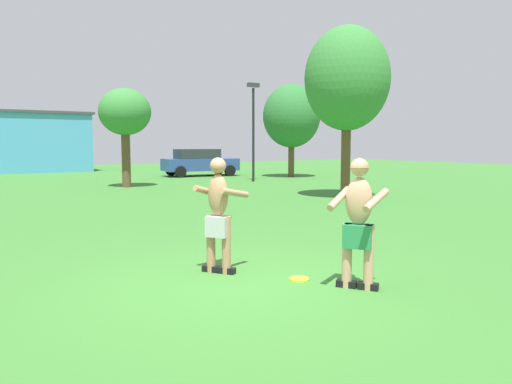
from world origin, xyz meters
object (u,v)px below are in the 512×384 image
Objects in this scene: car_blue_near_post at (199,162)px; lamp_post at (253,120)px; player_with_cap at (358,217)px; frisbee at (299,279)px; tree_left_field at (292,116)px; tree_right_field at (347,79)px; tree_behind_players at (125,113)px; player_in_gray at (219,213)px.

lamp_post is (0.47, -5.36, 2.22)m from car_blue_near_post.
car_blue_near_post is 5.82m from lamp_post.
lamp_post reaches higher than car_blue_near_post.
player_with_cap is 1.24m from frisbee.
tree_left_field is (3.63, 1.85, 0.38)m from lamp_post.
tree_right_field reaches higher than tree_behind_players.
frisbee is 16.19m from tree_behind_players.
frisbee is at bearing -98.26° from tree_behind_players.
lamp_post is at bearing -153.00° from tree_left_field.
player_in_gray is 21.19m from tree_left_field.
lamp_post reaches higher than player_with_cap.
tree_left_field is at bearing -40.52° from car_blue_near_post.
frisbee is 0.05× the size of tree_left_field.
frisbee is (0.77, -0.93, -0.87)m from player_in_gray.
tree_right_field reaches higher than car_blue_near_post.
tree_right_field is (-0.62, -13.39, 3.25)m from car_blue_near_post.
tree_right_field is 9.75m from tree_behind_players.
tree_left_field reaches higher than player_with_cap.
player_with_cap is 0.35× the size of lamp_post.
frisbee is 11.42m from tree_right_field.
tree_right_field reaches higher than player_with_cap.
tree_left_field reaches higher than tree_behind_players.
tree_right_field reaches higher than lamp_post.
player_with_cap is 18.39m from lamp_post.
player_in_gray is 1.48m from frisbee.
player_with_cap is 16.69m from tree_behind_players.
player_with_cap reaches higher than frisbee.
lamp_post is (8.24, 16.30, 2.11)m from player_with_cap.
tree_behind_players reaches higher than player_in_gray.
frisbee is at bearing -50.36° from player_in_gray.
player_in_gray is at bearing -101.65° from tree_behind_players.
tree_left_field is (13.04, 16.51, 2.55)m from player_in_gray.
tree_left_field reaches higher than frisbee.
tree_right_field is at bearing -92.67° from car_blue_near_post.
lamp_post is 8.17m from tree_right_field.
lamp_post is 0.93× the size of tree_left_field.
lamp_post is at bearing 82.23° from tree_right_field.
player_with_cap is at bearing -109.72° from car_blue_near_post.
tree_behind_players is at bearing -138.37° from car_blue_near_post.
player_in_gray is (-1.17, 1.65, -0.06)m from player_with_cap.
tree_left_field is at bearing 51.70° from player_in_gray.
tree_behind_players is at bearing 78.35° from player_in_gray.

